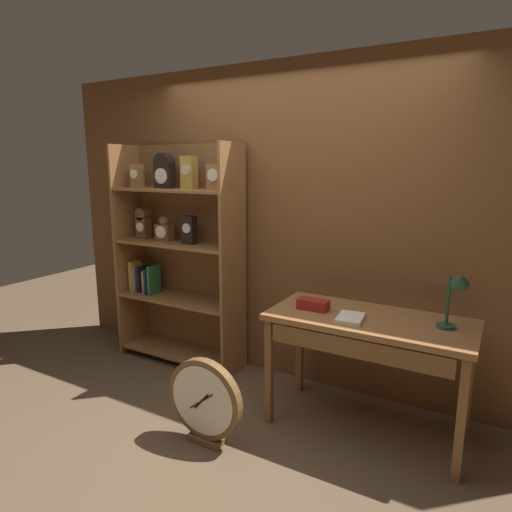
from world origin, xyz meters
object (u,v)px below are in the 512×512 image
object	(u,v)px
toolbox_small	(313,305)
open_repair_manual	(350,318)
bookshelf	(178,252)
round_clock_large	(205,401)
desk_lamp	(456,292)
workbench	(368,332)

from	to	relation	value
toolbox_small	open_repair_manual	bearing A→B (deg)	-13.74
bookshelf	round_clock_large	size ratio (longest dim) A/B	3.38
desk_lamp	round_clock_large	world-z (taller)	desk_lamp
desk_lamp	toolbox_small	bearing A→B (deg)	-176.91
bookshelf	workbench	world-z (taller)	bookshelf
workbench	desk_lamp	size ratio (longest dim) A/B	3.40
workbench	open_repair_manual	xyz separation A→B (m)	(-0.10, -0.09, 0.11)
bookshelf	round_clock_large	xyz separation A→B (m)	(0.98, -0.95, -0.73)
desk_lamp	toolbox_small	xyz separation A→B (m)	(-0.89, -0.05, -0.21)
workbench	open_repair_manual	distance (m)	0.17
round_clock_large	open_repair_manual	bearing A→B (deg)	36.44
bookshelf	toolbox_small	xyz separation A→B (m)	(1.46, -0.32, -0.18)
workbench	bookshelf	bearing A→B (deg)	170.65
bookshelf	workbench	distance (m)	1.89
bookshelf	toolbox_small	size ratio (longest dim) A/B	9.26
toolbox_small	open_repair_manual	xyz separation A→B (m)	(0.29, -0.07, -0.02)
toolbox_small	open_repair_manual	distance (m)	0.30
toolbox_small	open_repair_manual	world-z (taller)	toolbox_small
workbench	round_clock_large	xyz separation A→B (m)	(-0.86, -0.65, -0.42)
toolbox_small	round_clock_large	xyz separation A→B (m)	(-0.48, -0.64, -0.55)
workbench	toolbox_small	xyz separation A→B (m)	(-0.38, -0.01, 0.13)
desk_lamp	open_repair_manual	size ratio (longest dim) A/B	1.77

